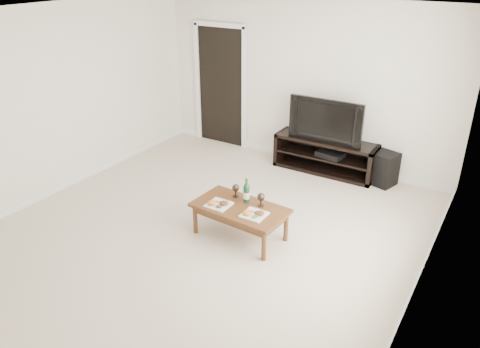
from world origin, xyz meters
name	(u,v)px	position (x,y,z in m)	size (l,w,h in m)	color
floor	(204,233)	(0.00, 0.00, 0.00)	(5.50, 5.50, 0.00)	beige
back_wall	(303,83)	(0.00, 2.77, 1.30)	(5.00, 0.04, 2.60)	silver
ceiling	(196,12)	(0.00, 0.00, 2.62)	(5.00, 5.50, 0.04)	white
doorway	(221,87)	(-1.55, 2.73, 1.02)	(0.90, 0.02, 2.05)	black
media_console	(325,156)	(0.56, 2.50, 0.28)	(1.60, 0.45, 0.55)	black
television	(328,119)	(0.56, 2.50, 0.88)	(1.16, 0.15, 0.67)	black
av_receiver	(331,154)	(0.66, 2.48, 0.33)	(0.40, 0.30, 0.08)	black
subwoofer	(384,169)	(1.49, 2.53, 0.25)	(0.34, 0.34, 0.50)	black
coffee_table	(240,222)	(0.41, 0.17, 0.21)	(1.12, 0.61, 0.42)	#5B3119
plate_left	(219,203)	(0.18, 0.06, 0.45)	(0.27, 0.27, 0.07)	white
plate_right	(254,213)	(0.66, 0.08, 0.45)	(0.27, 0.27, 0.07)	white
wine_bottle	(246,189)	(0.42, 0.32, 0.59)	(0.07, 0.07, 0.35)	#0F391D
goblet_left	(236,190)	(0.24, 0.36, 0.51)	(0.09, 0.09, 0.17)	#36281D
goblet_right	(261,200)	(0.62, 0.32, 0.51)	(0.09, 0.09, 0.17)	#36281D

